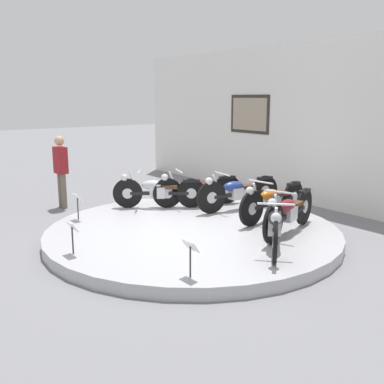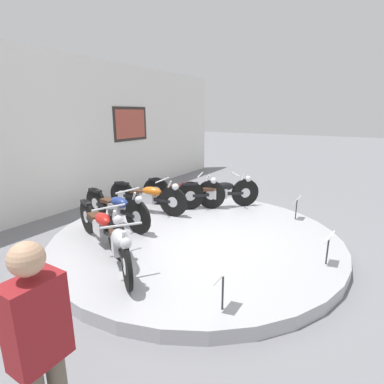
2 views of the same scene
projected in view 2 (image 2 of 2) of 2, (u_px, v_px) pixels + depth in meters
The scene contains 13 objects.
ground_plane at pixel (196, 243), 5.69m from camera, with size 60.00×60.00×0.00m, color slate.
display_platform at pixel (196, 238), 5.67m from camera, with size 5.25×5.25×0.19m, color #ADADB2.
back_wall at pixel (58, 135), 7.15m from camera, with size 14.00×0.22×3.75m.
motorcycle_silver at pixel (119, 242), 4.35m from camera, with size 1.23×1.61×0.79m.
motorcycle_red at pixel (102, 224), 5.03m from camera, with size 0.78×1.88×0.80m.
motorcycle_blue at pixel (117, 207), 5.92m from camera, with size 0.54×2.00×0.81m.
motorcycle_orange at pixel (148, 196), 6.72m from camera, with size 0.54×2.00×0.80m.
motorcycle_maroon at pixel (185, 190), 7.15m from camera, with size 0.73×1.95×0.82m.
motorcycle_black at pixel (220, 191), 7.06m from camera, with size 1.42×1.51×0.81m.
info_placard_front_left at pixel (223, 281), 3.37m from camera, with size 0.26×0.11×0.51m.
info_placard_front_centre at pixel (329, 241), 4.40m from camera, with size 0.26×0.11×0.51m.
info_placard_front_right at pixel (297, 203), 6.30m from camera, with size 0.26×0.11×0.51m.
visitor_standing at pixel (40, 344), 1.95m from camera, with size 0.36×0.22×1.66m.
Camera 2 is at (-4.52, -2.68, 2.40)m, focal length 28.00 mm.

